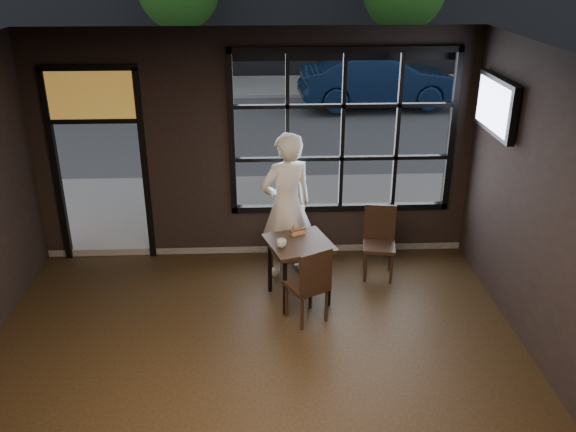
{
  "coord_description": "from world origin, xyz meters",
  "views": [
    {
      "loc": [
        0.1,
        -4.46,
        4.09
      ],
      "look_at": [
        0.4,
        2.2,
        1.15
      ],
      "focal_mm": 38.0,
      "sensor_mm": 36.0,
      "label": 1
    }
  ],
  "objects_px": {
    "chair_near": "(307,283)",
    "cafe_table": "(299,270)",
    "man": "(286,206)",
    "navy_car": "(379,80)"
  },
  "relations": [
    {
      "from": "cafe_table",
      "to": "man",
      "type": "distance_m",
      "value": 0.91
    },
    {
      "from": "cafe_table",
      "to": "chair_near",
      "type": "bearing_deg",
      "value": -100.21
    },
    {
      "from": "man",
      "to": "cafe_table",
      "type": "bearing_deg",
      "value": 78.25
    },
    {
      "from": "chair_near",
      "to": "man",
      "type": "relative_size",
      "value": 0.49
    },
    {
      "from": "cafe_table",
      "to": "navy_car",
      "type": "xyz_separation_m",
      "value": [
        2.78,
        9.8,
        0.41
      ]
    },
    {
      "from": "chair_near",
      "to": "cafe_table",
      "type": "bearing_deg",
      "value": -111.67
    },
    {
      "from": "man",
      "to": "chair_near",
      "type": "bearing_deg",
      "value": 76.91
    },
    {
      "from": "cafe_table",
      "to": "man",
      "type": "relative_size",
      "value": 0.4
    },
    {
      "from": "chair_near",
      "to": "navy_car",
      "type": "xyz_separation_m",
      "value": [
        2.72,
        10.27,
        0.32
      ]
    },
    {
      "from": "cafe_table",
      "to": "navy_car",
      "type": "distance_m",
      "value": 10.19
    }
  ]
}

